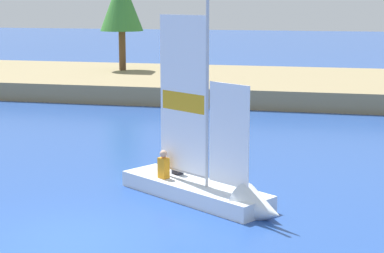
# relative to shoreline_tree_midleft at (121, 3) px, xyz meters

# --- Properties ---
(ground_plane) EXTENTS (200.00, 200.00, 0.00)m
(ground_plane) POSITION_rel_shoreline_tree_midleft_xyz_m (7.56, -25.07, -4.98)
(ground_plane) COLOR #234793
(shore_bank) EXTENTS (80.00, 11.69, 0.95)m
(shore_bank) POSITION_rel_shoreline_tree_midleft_xyz_m (7.56, -1.42, -4.50)
(shore_bank) COLOR #897A56
(shore_bank) RESTS_ON ground
(shoreline_tree_midleft) EXTENTS (2.60, 2.60, 5.77)m
(shoreline_tree_midleft) POSITION_rel_shoreline_tree_midleft_xyz_m (0.00, 0.00, 0.00)
(shoreline_tree_midleft) COLOR brown
(shoreline_tree_midleft) RESTS_ON shore_bank
(sailboat) EXTENTS (4.95, 3.77, 5.76)m
(sailboat) POSITION_rel_shoreline_tree_midleft_xyz_m (10.03, -21.88, -4.55)
(sailboat) COLOR silver
(sailboat) RESTS_ON ground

